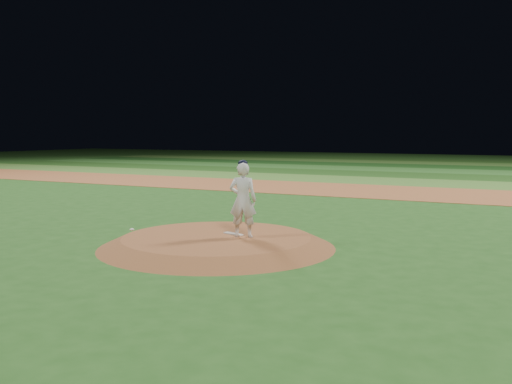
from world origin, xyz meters
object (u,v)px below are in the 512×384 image
Objects in this scene: pitching_rubber at (234,234)px; rosin_bag at (132,229)px; pitcher_on_mound at (243,199)px; pitchers_mound at (217,241)px.

rosin_bag is (-2.48, -0.69, 0.02)m from pitching_rubber.
pitching_rubber is 0.32× the size of pitcher_on_mound.
pitcher_on_mound is at bearing 15.92° from pitchers_mound.
pitchers_mound is at bearing -164.08° from pitcher_on_mound.
pitcher_on_mound reaches higher than pitchers_mound.
pitching_rubber is 2.58m from rosin_bag.
pitchers_mound is 3.08× the size of pitcher_on_mound.
rosin_bag is at bearing -171.98° from pitchers_mound.
pitching_rubber is 5.04× the size of rosin_bag.
pitchers_mound is 9.68× the size of pitching_rubber.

